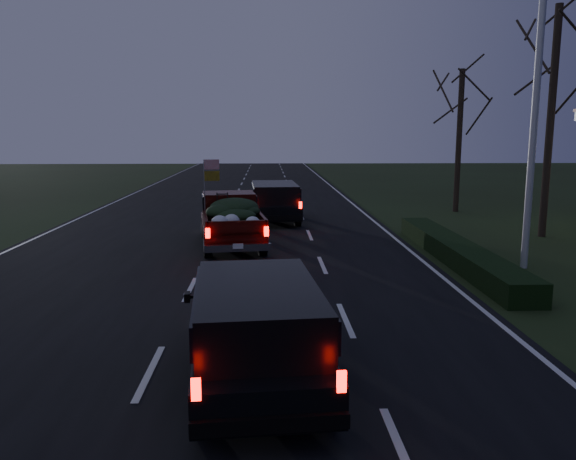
# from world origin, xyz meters

# --- Properties ---
(ground) EXTENTS (120.00, 120.00, 0.00)m
(ground) POSITION_xyz_m (0.00, 0.00, 0.00)
(ground) COLOR black
(ground) RESTS_ON ground
(road_asphalt) EXTENTS (14.00, 120.00, 0.02)m
(road_asphalt) POSITION_xyz_m (0.00, 0.00, 0.01)
(road_asphalt) COLOR black
(road_asphalt) RESTS_ON ground
(hedge_row) EXTENTS (1.00, 10.00, 0.60)m
(hedge_row) POSITION_xyz_m (7.80, 3.00, 0.30)
(hedge_row) COLOR black
(hedge_row) RESTS_ON ground
(light_pole) EXTENTS (0.50, 0.90, 9.16)m
(light_pole) POSITION_xyz_m (9.50, 2.00, 5.48)
(light_pole) COLOR silver
(light_pole) RESTS_ON ground
(bare_tree_mid) EXTENTS (3.60, 3.60, 8.50)m
(bare_tree_mid) POSITION_xyz_m (12.50, 7.00, 6.35)
(bare_tree_mid) COLOR black
(bare_tree_mid) RESTS_ON ground
(bare_tree_far) EXTENTS (3.60, 3.60, 7.00)m
(bare_tree_far) POSITION_xyz_m (11.50, 14.00, 5.23)
(bare_tree_far) COLOR black
(bare_tree_far) RESTS_ON ground
(pickup_truck) EXTENTS (2.63, 5.36, 2.70)m
(pickup_truck) POSITION_xyz_m (0.69, 5.67, 1.01)
(pickup_truck) COLOR #390A07
(pickup_truck) RESTS_ON ground
(lead_suv) EXTENTS (2.27, 4.95, 1.39)m
(lead_suv) POSITION_xyz_m (2.30, 11.11, 1.05)
(lead_suv) COLOR black
(lead_suv) RESTS_ON ground
(rear_suv) EXTENTS (2.41, 4.76, 1.33)m
(rear_suv) POSITION_xyz_m (1.79, -5.42, 1.00)
(rear_suv) COLOR black
(rear_suv) RESTS_ON ground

